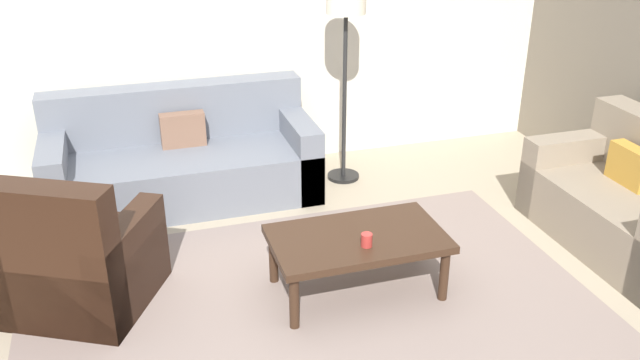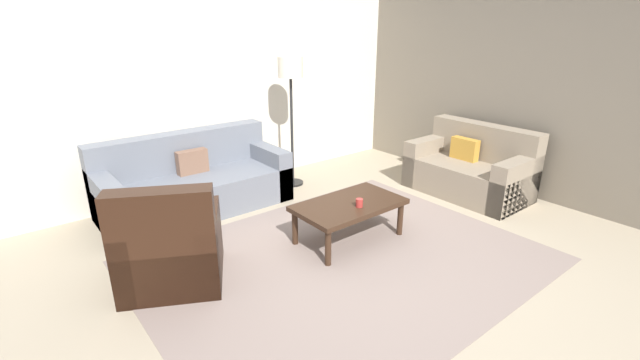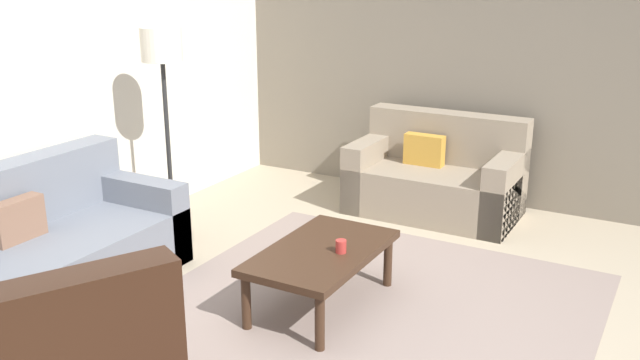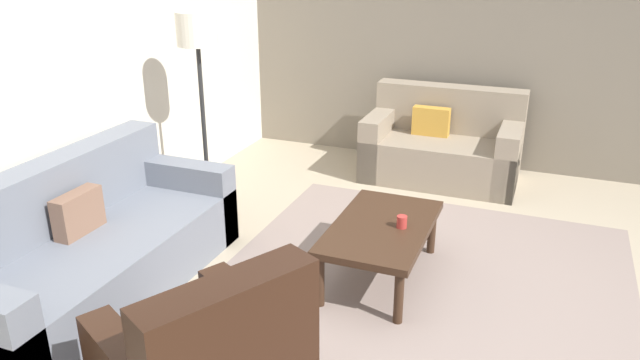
{
  "view_description": "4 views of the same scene",
  "coord_description": "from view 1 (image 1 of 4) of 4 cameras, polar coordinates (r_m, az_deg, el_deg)",
  "views": [
    {
      "loc": [
        -0.99,
        -3.17,
        2.53
      ],
      "look_at": [
        0.07,
        0.26,
        0.85
      ],
      "focal_mm": 37.87,
      "sensor_mm": 36.0,
      "label": 1
    },
    {
      "loc": [
        -2.4,
        -2.64,
        2.13
      ],
      "look_at": [
        0.04,
        0.41,
        0.68
      ],
      "focal_mm": 24.26,
      "sensor_mm": 36.0,
      "label": 2
    },
    {
      "loc": [
        -3.3,
        -1.72,
        2.18
      ],
      "look_at": [
        0.35,
        0.32,
        0.87
      ],
      "focal_mm": 38.94,
      "sensor_mm": 36.0,
      "label": 3
    },
    {
      "loc": [
        -3.28,
        -0.68,
        2.21
      ],
      "look_at": [
        -0.05,
        0.6,
        0.83
      ],
      "focal_mm": 33.79,
      "sensor_mm": 36.0,
      "label": 4
    }
  ],
  "objects": [
    {
      "name": "couch_main",
      "position": [
        5.72,
        -11.62,
        1.6
      ],
      "size": [
        2.15,
        0.93,
        0.88
      ],
      "color": "slate",
      "rests_on": "ground_plane"
    },
    {
      "name": "cup",
      "position": [
        4.14,
        3.97,
        -5.08
      ],
      "size": [
        0.07,
        0.07,
        0.08
      ],
      "primitive_type": "cylinder",
      "color": "#B2332D",
      "rests_on": "coffee_table"
    },
    {
      "name": "coffee_table",
      "position": [
        4.29,
        3.19,
        -5.29
      ],
      "size": [
        1.1,
        0.64,
        0.41
      ],
      "color": "#382316",
      "rests_on": "ground_plane"
    },
    {
      "name": "area_rug",
      "position": [
        4.17,
        0.16,
        -12.15
      ],
      "size": [
        3.57,
        2.8,
        0.01
      ],
      "primitive_type": "cube",
      "color": "gray",
      "rests_on": "ground_plane"
    },
    {
      "name": "rear_partition",
      "position": [
        5.96,
        -7.54,
        13.98
      ],
      "size": [
        6.0,
        0.12,
        2.8
      ],
      "primitive_type": "cube",
      "color": "silver",
      "rests_on": "ground_plane"
    },
    {
      "name": "couch_loveseat",
      "position": [
        5.36,
        25.26,
        -2.0
      ],
      "size": [
        0.85,
        1.47,
        0.88
      ],
      "color": "gray",
      "rests_on": "ground_plane"
    },
    {
      "name": "armchair_leather",
      "position": [
        4.41,
        -19.97,
        -6.82
      ],
      "size": [
        1.08,
        1.08,
        0.95
      ],
      "color": "black",
      "rests_on": "ground_plane"
    },
    {
      "name": "ground_plane",
      "position": [
        4.17,
        0.16,
        -12.19
      ],
      "size": [
        8.0,
        8.0,
        0.0
      ],
      "primitive_type": "plane",
      "color": "tan"
    },
    {
      "name": "lamp_standing",
      "position": [
        5.57,
        2.19,
        13.48
      ],
      "size": [
        0.32,
        0.32,
        1.71
      ],
      "color": "black",
      "rests_on": "ground_plane"
    }
  ]
}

